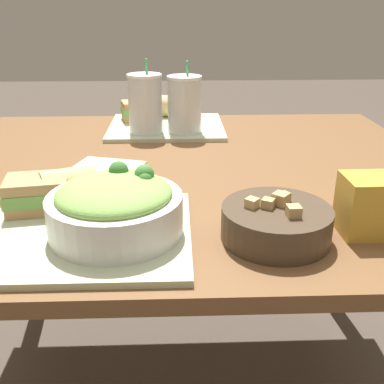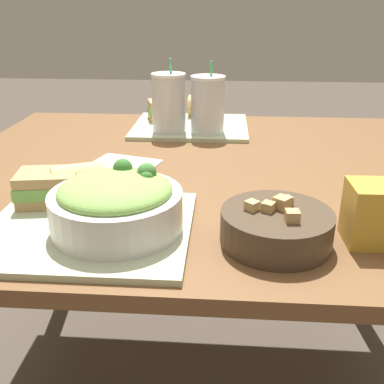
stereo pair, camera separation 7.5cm
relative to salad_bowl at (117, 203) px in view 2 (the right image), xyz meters
name	(u,v)px [view 2 (the right image)]	position (x,y,z in m)	size (l,w,h in m)	color
dining_table	(202,199)	(0.13, 0.36, -0.15)	(1.29, 1.08, 0.75)	brown
tray_near	(89,228)	(-0.05, 0.00, -0.05)	(0.36, 0.32, 0.01)	#B2BC99
tray_far	(191,126)	(0.07, 0.72, -0.05)	(0.36, 0.32, 0.01)	#B2BC99
salad_bowl	(117,203)	(0.00, 0.00, 0.00)	(0.23, 0.23, 0.11)	white
soup_bowl	(276,226)	(0.27, -0.01, -0.03)	(0.19, 0.19, 0.08)	#473828
sandwich_near	(48,187)	(-0.16, 0.09, -0.02)	(0.13, 0.10, 0.06)	tan
baguette_near	(80,181)	(-0.10, 0.12, -0.01)	(0.12, 0.11, 0.07)	tan
sandwich_far	(166,110)	(-0.02, 0.78, -0.02)	(0.13, 0.11, 0.06)	tan
baguette_far	(204,106)	(0.11, 0.84, -0.01)	(0.10, 0.08, 0.07)	tan
drink_cup_dark	(169,105)	(0.01, 0.64, 0.03)	(0.10, 0.10, 0.21)	silver
drink_cup_red	(208,106)	(0.13, 0.64, 0.03)	(0.10, 0.10, 0.21)	silver
napkin_folded	(125,164)	(-0.07, 0.36, -0.06)	(0.19, 0.16, 0.00)	silver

